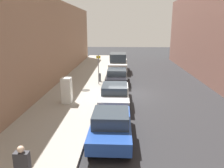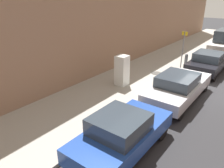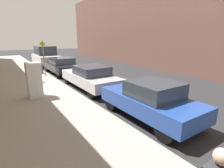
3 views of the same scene
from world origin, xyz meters
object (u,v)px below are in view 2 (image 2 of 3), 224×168
at_px(fire_hydrant, 186,59).
at_px(parked_sedan_silver, 178,87).
at_px(parked_sedan_dark, 208,62).
at_px(street_sign_post, 183,48).
at_px(discarded_refrigerator, 122,70).
at_px(parked_hatchback_blue, 122,133).

xyz_separation_m(fire_hydrant, parked_sedan_silver, (1.58, -5.57, 0.16)).
xyz_separation_m(parked_sedan_silver, parked_sedan_dark, (0.00, 5.33, -0.00)).
bearing_deg(fire_hydrant, parked_sedan_dark, -8.51).
height_order(street_sign_post, fire_hydrant, street_sign_post).
bearing_deg(discarded_refrigerator, parked_hatchback_blue, -55.27).
bearing_deg(fire_hydrant, parked_hatchback_blue, -81.40).
distance_m(street_sign_post, parked_sedan_silver, 4.87).
distance_m(discarded_refrigerator, street_sign_post, 5.16).
bearing_deg(street_sign_post, parked_hatchback_blue, -80.57).
relative_size(discarded_refrigerator, fire_hydrant, 2.10).
bearing_deg(parked_hatchback_blue, parked_sedan_silver, 90.00).
relative_size(street_sign_post, parked_sedan_dark, 0.59).
bearing_deg(street_sign_post, discarded_refrigerator, -108.04).
relative_size(parked_hatchback_blue, parked_sedan_dark, 0.91).
distance_m(parked_hatchback_blue, parked_sedan_silver, 4.88).
bearing_deg(discarded_refrigerator, fire_hydrant, 75.11).
bearing_deg(parked_sedan_silver, discarded_refrigerator, -173.87).
bearing_deg(parked_sedan_dark, fire_hydrant, 171.49).
xyz_separation_m(parked_hatchback_blue, parked_sedan_dark, (0.00, 10.21, -0.02)).
bearing_deg(street_sign_post, parked_sedan_dark, 27.03).
relative_size(street_sign_post, parked_hatchback_blue, 0.65).
distance_m(discarded_refrigerator, fire_hydrant, 6.13).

